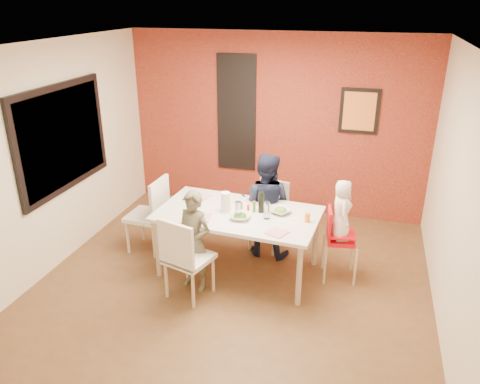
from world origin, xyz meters
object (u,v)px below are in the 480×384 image
(wine_bottle, at_px, (261,202))
(high_chair, at_px, (337,237))
(chair_left, at_px, (152,211))
(dining_table, at_px, (238,218))
(chair_near, at_px, (184,255))
(child_near, at_px, (194,241))
(paper_towel_roll, at_px, (225,202))
(toddler, at_px, (342,210))
(child_far, at_px, (265,205))
(chair_far, at_px, (270,211))

(wine_bottle, bearing_deg, high_chair, 5.76)
(chair_left, distance_m, high_chair, 2.38)
(dining_table, bearing_deg, chair_near, -119.02)
(chair_near, distance_m, wine_bottle, 1.11)
(child_near, distance_m, paper_towel_roll, 0.60)
(chair_left, distance_m, toddler, 2.42)
(dining_table, relative_size, wine_bottle, 7.64)
(toddler, relative_size, paper_towel_roll, 2.93)
(dining_table, height_order, child_far, child_far)
(chair_near, height_order, paper_towel_roll, paper_towel_roll)
(chair_far, distance_m, toddler, 1.17)
(chair_near, relative_size, toddler, 1.37)
(chair_near, relative_size, high_chair, 1.11)
(high_chair, bearing_deg, chair_left, 80.50)
(child_near, bearing_deg, chair_far, 76.93)
(chair_near, bearing_deg, chair_left, -32.02)
(dining_table, height_order, child_near, child_near)
(chair_far, xyz_separation_m, wine_bottle, (0.02, -0.66, 0.41))
(chair_left, bearing_deg, chair_far, 113.75)
(toddler, bearing_deg, child_far, 56.79)
(chair_far, height_order, chair_left, chair_left)
(toddler, bearing_deg, chair_left, 75.15)
(dining_table, relative_size, chair_left, 1.93)
(chair_far, xyz_separation_m, high_chair, (0.93, -0.57, 0.03))
(toddler, bearing_deg, dining_table, 83.76)
(paper_towel_roll, bearing_deg, dining_table, 10.00)
(dining_table, distance_m, child_near, 0.63)
(chair_near, distance_m, child_near, 0.25)
(child_far, distance_m, wine_bottle, 0.48)
(high_chair, relative_size, child_far, 0.65)
(high_chair, distance_m, wine_bottle, 0.98)
(chair_near, xyz_separation_m, child_far, (0.62, 1.23, 0.14))
(toddler, distance_m, paper_towel_roll, 1.34)
(chair_far, bearing_deg, paper_towel_roll, -103.14)
(child_near, height_order, paper_towel_roll, child_near)
(dining_table, distance_m, paper_towel_roll, 0.24)
(toddler, bearing_deg, chair_far, 44.60)
(child_near, relative_size, child_far, 0.87)
(wine_bottle, bearing_deg, toddler, 6.04)
(chair_far, bearing_deg, chair_near, -100.15)
(high_chair, height_order, toddler, toddler)
(chair_left, height_order, child_far, child_far)
(dining_table, relative_size, high_chair, 2.19)
(high_chair, bearing_deg, paper_towel_roll, 89.28)
(high_chair, bearing_deg, toddler, -81.67)
(chair_far, distance_m, chair_left, 1.56)
(dining_table, xyz_separation_m, child_far, (0.22, 0.50, -0.03))
(chair_left, xyz_separation_m, wine_bottle, (1.48, -0.10, 0.35))
(dining_table, height_order, chair_near, chair_near)
(chair_far, height_order, child_far, child_far)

